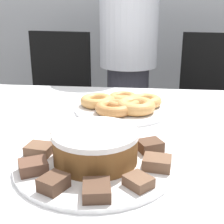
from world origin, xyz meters
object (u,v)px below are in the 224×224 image
plate_donuts (123,109)px  plate_cake (96,162)px  person_standing (128,57)px  frosted_cake (95,146)px  office_chair_right (210,118)px  office_chair_left (52,113)px

plate_donuts → plate_cake: bearing=-94.8°
person_standing → plate_cake: person_standing is taller
frosted_cake → plate_cake: bearing=0.0°
person_standing → office_chair_right: person_standing is taller
frosted_cake → person_standing: bearing=89.5°
person_standing → plate_cake: 1.09m
office_chair_right → plate_donuts: (-0.46, -0.75, 0.29)m
office_chair_right → plate_cake: (-0.49, -1.13, 0.29)m
person_standing → office_chair_left: person_standing is taller
person_standing → office_chair_left: bearing=174.7°
person_standing → frosted_cake: size_ratio=7.91×
plate_cake → plate_donuts: same height
office_chair_left → plate_cake: office_chair_left is taller
office_chair_left → person_standing: bearing=5.0°
office_chair_left → frosted_cake: office_chair_left is taller
plate_cake → frosted_cake: size_ratio=1.90×
office_chair_left → plate_donuts: 0.94m
office_chair_left → plate_cake: (0.45, -1.13, 0.29)m
person_standing → office_chair_right: size_ratio=1.65×
person_standing → plate_donuts: person_standing is taller
plate_donuts → frosted_cake: bearing=-94.8°
plate_cake → plate_donuts: (0.03, 0.39, 0.00)m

